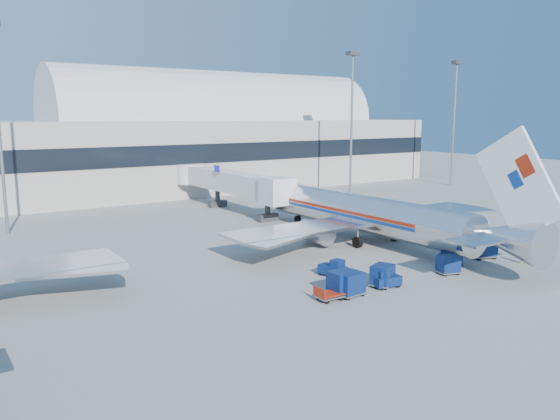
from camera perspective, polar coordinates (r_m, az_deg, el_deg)
ground at (r=47.12m, az=4.32°, el=-6.00°), size 260.00×260.00×0.00m
terminal at (r=92.59m, az=-25.29°, el=5.60°), size 170.00×28.15×21.00m
airliner_main at (r=56.23m, az=9.44°, el=-0.45°), size 32.00×37.26×12.07m
jetbridge_near at (r=75.82m, az=-5.80°, el=3.03°), size 4.40×27.50×6.25m
mast_east at (r=87.67m, az=7.53°, el=11.02°), size 2.00×1.20×22.60m
mast_far_east at (r=106.00m, az=17.81°, el=10.42°), size 2.00×1.20×22.60m
barrier_near at (r=60.86m, az=16.46°, el=-2.32°), size 3.00×0.55×0.90m
barrier_mid at (r=63.42m, az=18.35°, el=-1.94°), size 3.00×0.55×0.90m
barrier_far at (r=66.04m, az=20.09°, el=-1.59°), size 3.00×0.55×0.90m
tug_lead at (r=42.26m, az=10.98°, el=-7.11°), size 2.29×1.38×1.41m
tug_right at (r=49.93m, az=17.27°, el=-4.79°), size 2.08×2.23×1.33m
tug_left at (r=44.44m, az=5.59°, el=-6.11°), size 1.60×2.42×1.45m
cart_train_a at (r=42.41m, az=10.66°, el=-6.69°), size 2.29×2.04×1.66m
cart_train_b at (r=39.89m, az=6.57°, el=-7.53°), size 2.09×1.62×1.80m
cart_train_c at (r=39.81m, az=7.29°, el=-7.63°), size 2.09×1.65×1.75m
cart_solo_near at (r=46.95m, az=17.17°, el=-5.45°), size 2.01×1.73×1.51m
cart_solo_far at (r=53.09m, az=20.48°, el=-3.68°), size 2.57×2.28×1.88m
cart_open_red at (r=38.98m, az=5.24°, el=-8.84°), size 2.00×1.45×0.52m
ramp_worker at (r=52.34m, az=24.11°, el=-4.34°), size 0.68×0.66×1.58m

